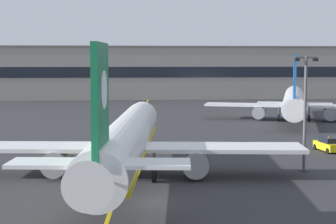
{
  "coord_description": "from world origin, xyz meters",
  "views": [
    {
      "loc": [
        -1.98,
        -40.91,
        10.61
      ],
      "look_at": [
        2.68,
        10.57,
        5.75
      ],
      "focal_mm": 59.71,
      "sensor_mm": 36.0,
      "label": 1
    }
  ],
  "objects_px": {
    "airliner_background": "(294,102)",
    "apron_lamp_post": "(305,111)",
    "airliner_foreground": "(126,141)",
    "safety_cone_by_nose_gear": "(142,147)",
    "service_car_nearest": "(329,145)"
  },
  "relations": [
    {
      "from": "airliner_background",
      "to": "apron_lamp_post",
      "type": "bearing_deg",
      "value": -106.66
    },
    {
      "from": "airliner_background",
      "to": "apron_lamp_post",
      "type": "distance_m",
      "value": 45.07
    },
    {
      "from": "airliner_foreground",
      "to": "airliner_background",
      "type": "height_order",
      "value": "airliner_foreground"
    },
    {
      "from": "airliner_background",
      "to": "apron_lamp_post",
      "type": "xyz_separation_m",
      "value": [
        -12.9,
        -43.11,
        2.49
      ]
    },
    {
      "from": "apron_lamp_post",
      "to": "safety_cone_by_nose_gear",
      "type": "distance_m",
      "value": 21.23
    },
    {
      "from": "apron_lamp_post",
      "to": "safety_cone_by_nose_gear",
      "type": "bearing_deg",
      "value": 136.71
    },
    {
      "from": "airliner_background",
      "to": "service_car_nearest",
      "type": "xyz_separation_m",
      "value": [
        -6.25,
        -32.22,
        -2.51
      ]
    },
    {
      "from": "service_car_nearest",
      "to": "apron_lamp_post",
      "type": "bearing_deg",
      "value": -121.44
    },
    {
      "from": "airliner_foreground",
      "to": "apron_lamp_post",
      "type": "height_order",
      "value": "airliner_foreground"
    },
    {
      "from": "airliner_background",
      "to": "service_car_nearest",
      "type": "height_order",
      "value": "airliner_background"
    },
    {
      "from": "apron_lamp_post",
      "to": "safety_cone_by_nose_gear",
      "type": "height_order",
      "value": "apron_lamp_post"
    },
    {
      "from": "airliner_background",
      "to": "apron_lamp_post",
      "type": "height_order",
      "value": "airliner_background"
    },
    {
      "from": "airliner_background",
      "to": "safety_cone_by_nose_gear",
      "type": "distance_m",
      "value": 40.34
    },
    {
      "from": "airliner_foreground",
      "to": "service_car_nearest",
      "type": "relative_size",
      "value": 9.46
    },
    {
      "from": "airliner_background",
      "to": "airliner_foreground",
      "type": "bearing_deg",
      "value": -123.76
    }
  ]
}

